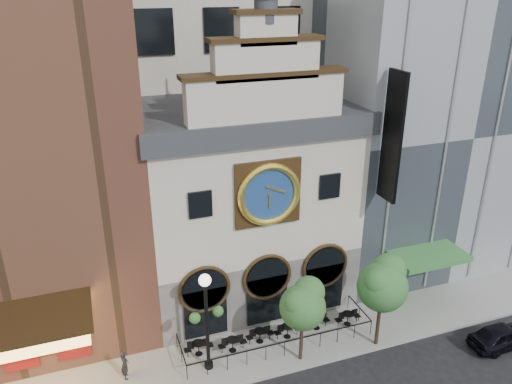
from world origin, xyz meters
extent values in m
plane|color=black|center=(0.00, 0.00, 0.00)|extent=(120.00, 120.00, 0.00)
cube|color=gray|center=(0.00, 2.50, 0.07)|extent=(44.00, 5.00, 0.15)
cube|color=#605E5B|center=(0.00, 8.00, 2.15)|extent=(12.00, 8.00, 4.00)
cube|color=silver|center=(0.00, 8.00, 7.65)|extent=(12.00, 8.00, 7.00)
cube|color=#2D3035|center=(0.00, 8.00, 11.75)|extent=(12.60, 8.60, 1.20)
cube|color=#30200E|center=(0.00, 3.92, 8.55)|extent=(3.60, 0.25, 3.60)
cylinder|color=navy|center=(0.00, 3.78, 8.55)|extent=(3.10, 0.12, 3.10)
torus|color=yellow|center=(0.00, 3.70, 8.55)|extent=(3.46, 0.36, 3.46)
cylinder|color=#2D3035|center=(0.00, 4.40, 17.45)|extent=(1.10, 1.10, 1.10)
cube|color=#FFBF59|center=(-13.00, 2.30, 4.35)|extent=(7.00, 3.40, 0.70)
cube|color=#30200E|center=(-13.00, 2.30, 4.80)|extent=(7.40, 3.80, 0.15)
cube|color=maroon|center=(-13.00, 3.95, 2.15)|extent=(5.60, 0.15, 2.60)
cube|color=gray|center=(13.00, 10.00, 10.15)|extent=(14.00, 12.00, 20.00)
cube|color=#3D8641|center=(10.00, 2.80, 3.45)|extent=(4.50, 2.40, 0.35)
cube|color=black|center=(6.60, 3.00, 11.15)|extent=(0.18, 1.60, 7.00)
cylinder|color=black|center=(-4.31, 2.83, 0.89)|extent=(0.68, 0.68, 0.03)
cylinder|color=black|center=(-4.31, 2.83, 0.52)|extent=(0.06, 0.06, 0.72)
cylinder|color=black|center=(-2.51, 2.49, 0.89)|extent=(0.68, 0.68, 0.03)
cylinder|color=black|center=(-2.51, 2.49, 0.52)|extent=(0.06, 0.06, 0.72)
cylinder|color=black|center=(-0.87, 2.69, 0.89)|extent=(0.68, 0.68, 0.03)
cylinder|color=black|center=(-0.87, 2.69, 0.52)|extent=(0.06, 0.06, 0.72)
cylinder|color=black|center=(0.74, 2.55, 0.89)|extent=(0.68, 0.68, 0.03)
cylinder|color=black|center=(0.74, 2.55, 0.52)|extent=(0.06, 0.06, 0.72)
cylinder|color=black|center=(2.62, 2.68, 0.89)|extent=(0.68, 0.68, 0.03)
cylinder|color=black|center=(2.62, 2.68, 0.52)|extent=(0.06, 0.06, 0.72)
cylinder|color=black|center=(4.50, 2.42, 0.89)|extent=(0.68, 0.68, 0.03)
cylinder|color=black|center=(4.50, 2.42, 0.52)|extent=(0.06, 0.06, 0.72)
imported|color=black|center=(11.76, -1.92, 0.68)|extent=(4.00, 1.67, 1.36)
imported|color=black|center=(-8.19, 2.40, 0.97)|extent=(0.40, 0.60, 1.65)
cylinder|color=black|center=(-4.05, 1.70, 2.71)|extent=(0.18, 0.18, 5.12)
cylinder|color=black|center=(-4.05, 1.70, 0.30)|extent=(0.45, 0.45, 0.31)
sphere|color=white|center=(-4.05, 1.70, 5.48)|extent=(0.61, 0.61, 0.61)
sphere|color=#386227|center=(-4.66, 1.62, 3.48)|extent=(0.57, 0.57, 0.57)
sphere|color=#386227|center=(-3.44, 1.77, 3.48)|extent=(0.57, 0.57, 0.57)
cylinder|color=#382619|center=(0.72, 0.70, 1.43)|extent=(0.18, 0.18, 2.56)
sphere|color=#2E6327|center=(0.72, 0.70, 3.45)|extent=(2.38, 2.38, 2.38)
sphere|color=#2E6327|center=(1.17, 0.97, 4.09)|extent=(1.65, 1.65, 1.65)
sphere|color=#2E6327|center=(0.35, 0.51, 3.90)|extent=(1.46, 1.46, 1.46)
cylinder|color=#382619|center=(5.17, 0.40, 1.59)|extent=(0.21, 0.21, 2.89)
sphere|color=#2B6628|center=(5.17, 0.40, 3.87)|extent=(2.68, 2.68, 2.68)
sphere|color=#2B6628|center=(5.68, 0.71, 4.59)|extent=(1.86, 1.86, 1.86)
sphere|color=#2B6628|center=(4.75, 0.19, 4.38)|extent=(1.65, 1.65, 1.65)
camera|label=1|loc=(-8.54, -18.32, 18.71)|focal=35.00mm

